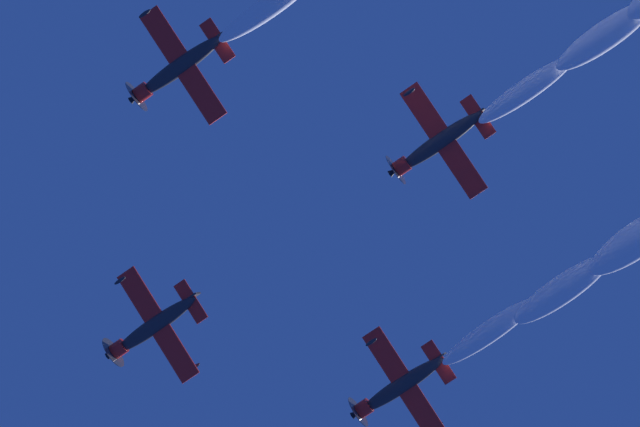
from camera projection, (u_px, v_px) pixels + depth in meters
name	position (u px, v px, depth m)	size (l,w,h in m)	color
airplane_lead	(153.00, 327.00, 95.40)	(7.97, 8.58, 3.33)	#232328
airplane_left_wingman	(178.00, 68.00, 92.25)	(7.96, 8.69, 2.98)	#232328
airplane_right_wingman	(399.00, 387.00, 95.49)	(7.98, 8.58, 3.37)	#232328
airplane_slot_tail	(438.00, 143.00, 94.03)	(7.99, 8.65, 3.32)	#232328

